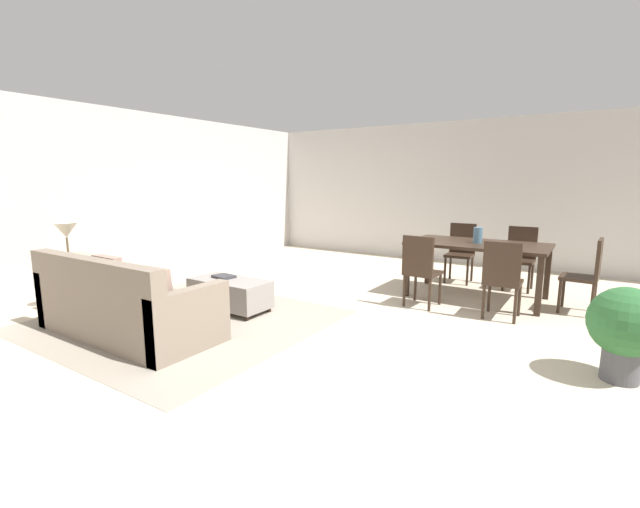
# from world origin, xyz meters

# --- Properties ---
(ground_plane) EXTENTS (10.80, 10.80, 0.00)m
(ground_plane) POSITION_xyz_m (0.00, 0.00, 0.00)
(ground_plane) COLOR beige
(wall_back) EXTENTS (9.00, 0.12, 2.70)m
(wall_back) POSITION_xyz_m (0.00, 5.00, 1.35)
(wall_back) COLOR beige
(wall_back) RESTS_ON ground_plane
(wall_left) EXTENTS (0.12, 11.00, 2.70)m
(wall_left) POSITION_xyz_m (-4.50, 0.50, 1.35)
(wall_left) COLOR beige
(wall_left) RESTS_ON ground_plane
(area_rug) EXTENTS (3.00, 2.80, 0.01)m
(area_rug) POSITION_xyz_m (-1.94, -0.34, 0.00)
(area_rug) COLOR gray
(area_rug) RESTS_ON ground_plane
(couch) EXTENTS (2.05, 0.88, 0.86)m
(couch) POSITION_xyz_m (-2.09, -0.98, 0.30)
(couch) COLOR gray
(couch) RESTS_ON ground_plane
(ottoman_table) EXTENTS (1.01, 0.49, 0.39)m
(ottoman_table) POSITION_xyz_m (-1.80, 0.25, 0.22)
(ottoman_table) COLOR gray
(ottoman_table) RESTS_ON ground_plane
(side_table) EXTENTS (0.40, 0.40, 0.57)m
(side_table) POSITION_xyz_m (-3.41, -0.84, 0.45)
(side_table) COLOR olive
(side_table) RESTS_ON ground_plane
(table_lamp) EXTENTS (0.26, 0.26, 0.53)m
(table_lamp) POSITION_xyz_m (-3.41, -0.84, 0.98)
(table_lamp) COLOR brown
(table_lamp) RESTS_ON side_table
(dining_table) EXTENTS (1.78, 1.00, 0.76)m
(dining_table) POSITION_xyz_m (0.60, 2.52, 0.68)
(dining_table) COLOR #332319
(dining_table) RESTS_ON ground_plane
(dining_chair_near_left) EXTENTS (0.42, 0.42, 0.92)m
(dining_chair_near_left) POSITION_xyz_m (0.12, 1.66, 0.52)
(dining_chair_near_left) COLOR #332319
(dining_chair_near_left) RESTS_ON ground_plane
(dining_chair_near_right) EXTENTS (0.41, 0.41, 0.92)m
(dining_chair_near_right) POSITION_xyz_m (1.08, 1.70, 0.52)
(dining_chair_near_right) COLOR #332319
(dining_chair_near_right) RESTS_ON ground_plane
(dining_chair_far_left) EXTENTS (0.42, 0.42, 0.92)m
(dining_chair_far_left) POSITION_xyz_m (0.15, 3.39, 0.52)
(dining_chair_far_left) COLOR #332319
(dining_chair_far_left) RESTS_ON ground_plane
(dining_chair_far_right) EXTENTS (0.40, 0.40, 0.92)m
(dining_chair_far_right) POSITION_xyz_m (1.02, 3.38, 0.52)
(dining_chair_far_right) COLOR #332319
(dining_chair_far_right) RESTS_ON ground_plane
(dining_chair_head_east) EXTENTS (0.42, 0.42, 0.92)m
(dining_chair_head_east) POSITION_xyz_m (1.90, 2.50, 0.52)
(dining_chair_head_east) COLOR #332319
(dining_chair_head_east) RESTS_ON ground_plane
(vase_centerpiece) EXTENTS (0.12, 0.12, 0.21)m
(vase_centerpiece) POSITION_xyz_m (0.60, 2.52, 0.86)
(vase_centerpiece) COLOR slate
(vase_centerpiece) RESTS_ON dining_table
(book_on_ottoman) EXTENTS (0.29, 0.23, 0.03)m
(book_on_ottoman) POSITION_xyz_m (-1.93, 0.28, 0.40)
(book_on_ottoman) COLOR #333338
(book_on_ottoman) RESTS_ON ottoman_table
(potted_plant) EXTENTS (0.55, 0.55, 0.77)m
(potted_plant) POSITION_xyz_m (2.21, 0.59, 0.46)
(potted_plant) COLOR #4C4C51
(potted_plant) RESTS_ON ground_plane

